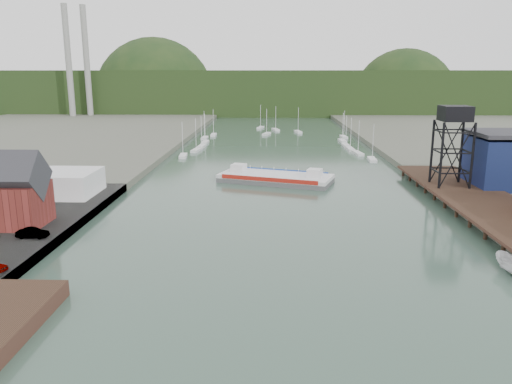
# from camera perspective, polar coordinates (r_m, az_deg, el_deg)

# --- Properties ---
(ground) EXTENTS (600.00, 600.00, 0.00)m
(ground) POSITION_cam_1_polar(r_m,az_deg,el_deg) (48.94, 3.26, -16.47)
(ground) COLOR #294034
(ground) RESTS_ON ground
(east_pier) EXTENTS (14.00, 70.00, 2.45)m
(east_pier) POSITION_cam_1_polar(r_m,az_deg,el_deg) (98.09, 24.71, -1.08)
(east_pier) COLOR black
(east_pier) RESTS_ON ground
(harbor_building) EXTENTS (12.20, 8.20, 8.90)m
(harbor_building) POSITION_cam_1_polar(r_m,az_deg,el_deg) (85.01, -26.87, -0.48)
(harbor_building) COLOR #501B17
(harbor_building) RESTS_ON west_quay
(white_shed) EXTENTS (18.00, 12.00, 4.50)m
(white_shed) POSITION_cam_1_polar(r_m,az_deg,el_deg) (103.81, -22.56, 0.97)
(white_shed) COLOR silver
(white_shed) RESTS_ON west_quay
(lift_tower) EXTENTS (6.50, 6.50, 16.00)m
(lift_tower) POSITION_cam_1_polar(r_m,az_deg,el_deg) (107.17, 21.77, 7.80)
(lift_tower) COLOR black
(lift_tower) RESTS_ON east_pier
(marina_sailboats) EXTENTS (57.71, 92.65, 0.90)m
(marina_sailboats) POSITION_cam_1_polar(r_m,az_deg,el_deg) (182.48, 2.17, 5.84)
(marina_sailboats) COLOR silver
(marina_sailboats) RESTS_ON ground
(smokestacks) EXTENTS (11.20, 8.20, 60.00)m
(smokestacks) POSITION_cam_1_polar(r_m,az_deg,el_deg) (294.20, -19.71, 13.75)
(smokestacks) COLOR gray
(smokestacks) RESTS_ON ground
(distant_hills) EXTENTS (500.00, 120.00, 80.00)m
(distant_hills) POSITION_cam_1_polar(r_m,az_deg,el_deg) (344.07, 1.30, 11.08)
(distant_hills) COLOR black
(distant_hills) RESTS_ON ground
(chain_ferry) EXTENTS (27.26, 17.67, 3.65)m
(chain_ferry) POSITION_cam_1_polar(r_m,az_deg,el_deg) (114.50, 2.26, 1.65)
(chain_ferry) COLOR #515254
(chain_ferry) RESTS_ON ground
(motorboat) EXTENTS (2.62, 6.13, 2.32)m
(motorboat) POSITION_cam_1_polar(r_m,az_deg,el_deg) (70.14, 27.17, -7.46)
(motorboat) COLOR silver
(motorboat) RESTS_ON ground
(car_west_b) EXTENTS (4.39, 1.55, 1.44)m
(car_west_b) POSITION_cam_1_polar(r_m,az_deg,el_deg) (77.68, -24.18, -4.29)
(car_west_b) COLOR #999999
(car_west_b) RESTS_ON west_quay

